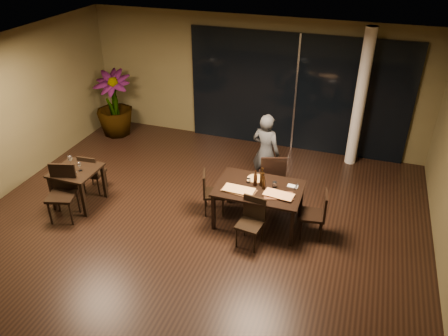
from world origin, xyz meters
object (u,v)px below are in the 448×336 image
(main_table, at_px, (259,191))
(chair_main_far, at_px, (272,175))
(chair_main_left, at_px, (210,190))
(bottle_b, at_px, (264,183))
(chair_main_right, at_px, (318,212))
(chair_side_near, at_px, (63,189))
(bottle_a, at_px, (255,178))
(bottle_c, at_px, (262,177))
(chair_side_far, at_px, (91,172))
(diner, at_px, (266,152))
(chair_main_near, at_px, (252,219))
(potted_plant, at_px, (114,104))
(side_table, at_px, (76,175))

(main_table, distance_m, chair_main_far, 0.78)
(chair_main_far, bearing_deg, chair_main_left, 18.75)
(chair_main_left, distance_m, bottle_b, 1.09)
(main_table, height_order, bottle_b, bottle_b)
(chair_main_right, relative_size, bottle_b, 3.55)
(chair_side_near, bearing_deg, bottle_a, 0.54)
(bottle_b, height_order, bottle_c, bottle_c)
(chair_side_far, xyz_separation_m, bottle_a, (3.30, 0.12, 0.43))
(chair_main_right, relative_size, diner, 0.55)
(chair_main_near, distance_m, bottle_c, 0.78)
(chair_side_near, bearing_deg, chair_main_right, -4.32)
(chair_side_near, height_order, potted_plant, potted_plant)
(diner, relative_size, bottle_a, 5.42)
(chair_main_near, xyz_separation_m, potted_plant, (-4.39, 3.02, 0.33))
(chair_side_near, distance_m, bottle_a, 3.47)
(bottle_a, bearing_deg, potted_plant, 150.54)
(main_table, height_order, potted_plant, potted_plant)
(diner, height_order, bottle_a, diner)
(main_table, xyz_separation_m, bottle_a, (-0.08, 0.04, 0.22))
(chair_main_far, relative_size, chair_side_far, 1.22)
(chair_side_near, bearing_deg, side_table, 73.92)
(bottle_c, bearing_deg, potted_plant, 151.50)
(side_table, relative_size, diner, 0.50)
(chair_main_right, relative_size, chair_side_far, 1.05)
(potted_plant, xyz_separation_m, bottle_a, (4.27, -2.41, 0.09))
(diner, height_order, bottle_c, diner)
(chair_main_near, distance_m, chair_main_left, 1.14)
(side_table, distance_m, chair_main_right, 4.47)
(bottle_c, bearing_deg, chair_main_right, -6.01)
(main_table, xyz_separation_m, chair_side_far, (-3.39, -0.07, -0.21))
(chair_side_far, relative_size, bottle_c, 2.37)
(chair_side_far, relative_size, chair_side_near, 0.82)
(main_table, relative_size, bottle_c, 4.24)
(chair_side_far, relative_size, bottle_a, 2.82)
(main_table, distance_m, chair_main_right, 1.06)
(diner, bearing_deg, bottle_a, 110.26)
(potted_plant, height_order, bottle_c, potted_plant)
(chair_main_right, height_order, bottle_b, bottle_b)
(chair_main_far, distance_m, chair_side_near, 3.85)
(chair_main_near, bearing_deg, chair_main_right, 35.84)
(chair_main_near, distance_m, chair_side_near, 3.46)
(chair_side_near, height_order, bottle_c, bottle_c)
(chair_main_near, height_order, potted_plant, potted_plant)
(chair_main_near, xyz_separation_m, bottle_a, (-0.12, 0.60, 0.42))
(diner, distance_m, bottle_a, 1.17)
(main_table, bearing_deg, chair_side_far, -178.76)
(chair_side_near, relative_size, diner, 0.64)
(chair_main_far, bearing_deg, chair_main_right, 123.23)
(chair_main_near, height_order, chair_main_right, chair_main_right)
(side_table, height_order, chair_side_far, chair_side_far)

